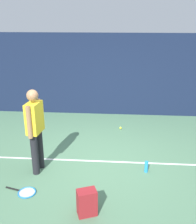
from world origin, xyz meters
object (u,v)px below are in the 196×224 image
(tennis_player, at_px, (35,127))
(backpack, at_px, (87,202))
(water_bottle, at_px, (146,167))
(tennis_racket, at_px, (26,192))
(tennis_ball_by_fence, at_px, (121,128))

(tennis_player, xyz_separation_m, backpack, (1.12, -1.17, -0.76))
(backpack, xyz_separation_m, water_bottle, (1.06, 1.26, -0.09))
(tennis_racket, bearing_deg, tennis_ball_by_fence, 75.75)
(tennis_ball_by_fence, bearing_deg, backpack, -99.38)
(backpack, bearing_deg, water_bottle, -150.69)
(tennis_racket, xyz_separation_m, tennis_ball_by_fence, (1.70, 2.93, 0.02))
(backpack, relative_size, tennis_ball_by_fence, 6.67)
(tennis_ball_by_fence, bearing_deg, water_bottle, -76.52)
(tennis_player, bearing_deg, water_bottle, 99.71)
(tennis_player, distance_m, backpack, 1.79)
(tennis_racket, relative_size, water_bottle, 2.68)
(backpack, distance_m, water_bottle, 1.65)
(tennis_player, distance_m, water_bottle, 2.34)
(tennis_player, relative_size, backpack, 3.86)
(tennis_ball_by_fence, distance_m, water_bottle, 2.16)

